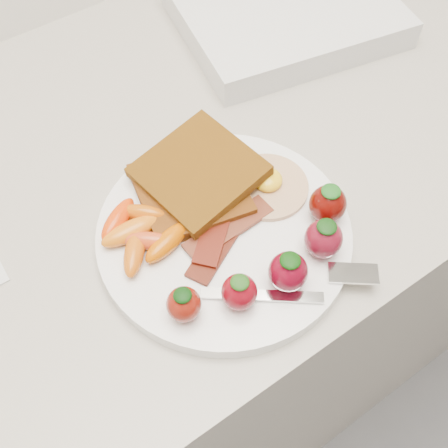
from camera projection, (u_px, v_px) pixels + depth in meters
counter at (180, 313)px, 1.05m from camera, size 2.00×0.60×0.90m
plate at (224, 234)px, 0.60m from camera, size 0.27×0.27×0.02m
toast_lower at (190, 190)px, 0.61m from camera, size 0.13×0.13×0.01m
toast_upper at (199, 171)px, 0.61m from camera, size 0.13×0.13×0.03m
fried_egg at (268, 185)px, 0.62m from camera, size 0.10×0.10×0.02m
bacon_strips at (222, 231)px, 0.58m from camera, size 0.12×0.10×0.01m
baby_carrots at (140, 234)px, 0.58m from camera, size 0.09×0.10×0.02m
strawberries at (284, 255)px, 0.55m from camera, size 0.22×0.08×0.05m
fork at (304, 285)px, 0.55m from camera, size 0.17×0.10×0.00m
appliance at (286, 14)px, 0.79m from camera, size 0.33×0.28×0.04m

